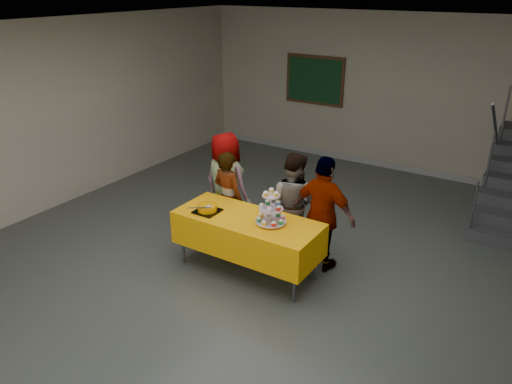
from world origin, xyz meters
TOP-DOWN VIEW (x-y plane):
  - room_shell at (0.00, 0.02)m, footprint 10.00×10.04m
  - bake_table at (-0.15, 0.21)m, footprint 1.88×0.78m
  - cupcake_stand at (0.17, 0.23)m, footprint 0.38×0.38m
  - bear_cake at (-0.69, 0.08)m, footprint 0.32×0.36m
  - schoolchild_a at (-1.03, 0.97)m, footprint 0.79×0.55m
  - schoolchild_b at (-0.81, 0.72)m, footprint 0.55×0.41m
  - schoolchild_c at (0.06, 1.01)m, footprint 0.70×0.55m
  - schoolchild_d at (0.61, 0.80)m, footprint 0.95×0.50m
  - noticeboard at (-1.62, 4.96)m, footprint 1.30×0.05m

SIDE VIEW (x-z plane):
  - bake_table at x=-0.15m, z-range 0.17..0.94m
  - schoolchild_b at x=-0.81m, z-range 0.00..1.38m
  - schoolchild_c at x=0.06m, z-range 0.00..1.44m
  - schoolchild_a at x=-1.03m, z-range 0.00..1.54m
  - schoolchild_d at x=0.61m, z-range 0.00..1.54m
  - bear_cake at x=-0.69m, z-range 0.77..0.89m
  - cupcake_stand at x=0.17m, z-range 0.71..1.15m
  - noticeboard at x=-1.62m, z-range 1.10..2.10m
  - room_shell at x=0.00m, z-range 0.62..3.64m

